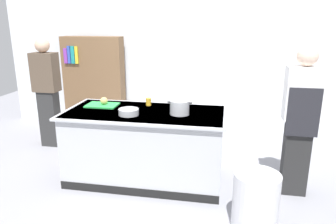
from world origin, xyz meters
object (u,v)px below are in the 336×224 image
object	(u,v)px
onion	(104,101)
juice_cup	(149,102)
trash_bin	(255,202)
person_chef	(300,119)
mixing_bowl	(129,112)
person_guest	(47,90)
bookshelf	(94,84)
stock_pot	(180,107)

from	to	relation	value
onion	juice_cup	size ratio (longest dim) A/B	0.96
onion	trash_bin	size ratio (longest dim) A/B	0.16
onion	person_chef	world-z (taller)	person_chef
mixing_bowl	trash_bin	bearing A→B (deg)	-23.60
onion	person_guest	xyz separation A→B (m)	(-1.22, 0.68, -0.06)
onion	person_chef	size ratio (longest dim) A/B	0.06
trash_bin	person_guest	size ratio (longest dim) A/B	0.34
trash_bin	person_chef	world-z (taller)	person_chef
juice_cup	person_chef	size ratio (longest dim) A/B	0.06
juice_cup	bookshelf	bearing A→B (deg)	132.89
juice_cup	person_chef	world-z (taller)	person_chef
stock_pot	mixing_bowl	distance (m)	0.60
mixing_bowl	juice_cup	distance (m)	0.48
person_chef	bookshelf	bearing A→B (deg)	42.79
mixing_bowl	person_chef	world-z (taller)	person_chef
trash_bin	person_guest	distance (m)	3.57
onion	bookshelf	size ratio (longest dim) A/B	0.06
onion	stock_pot	size ratio (longest dim) A/B	0.33
person_guest	onion	bearing A→B (deg)	41.91
trash_bin	bookshelf	bearing A→B (deg)	136.30
trash_bin	mixing_bowl	bearing A→B (deg)	156.40
person_guest	juice_cup	bearing A→B (deg)	53.72
trash_bin	person_chef	xyz separation A→B (m)	(0.50, 0.79, 0.62)
person_chef	person_guest	size ratio (longest dim) A/B	1.00
juice_cup	person_chef	distance (m)	1.84
mixing_bowl	juice_cup	world-z (taller)	juice_cup
bookshelf	juice_cup	bearing A→B (deg)	-47.11
onion	juice_cup	bearing A→B (deg)	12.27
onion	person_chef	xyz separation A→B (m)	(2.38, -0.18, -0.05)
bookshelf	mixing_bowl	bearing A→B (deg)	-57.06
juice_cup	bookshelf	distance (m)	2.07
stock_pot	mixing_bowl	size ratio (longest dim) A/B	1.23
onion	bookshelf	world-z (taller)	bookshelf
onion	mixing_bowl	size ratio (longest dim) A/B	0.40
stock_pot	bookshelf	world-z (taller)	bookshelf
person_guest	trash_bin	bearing A→B (deg)	43.06
person_chef	person_guest	distance (m)	3.70
stock_pot	juice_cup	distance (m)	0.56
person_chef	mixing_bowl	bearing A→B (deg)	76.81
mixing_bowl	stock_pot	bearing A→B (deg)	13.04
stock_pot	juice_cup	world-z (taller)	stock_pot
onion	stock_pot	world-z (taller)	stock_pot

